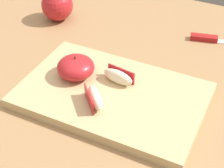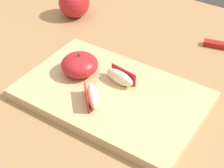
{
  "view_description": "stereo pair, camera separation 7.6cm",
  "coord_description": "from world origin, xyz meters",
  "px_view_note": "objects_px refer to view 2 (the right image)",
  "views": [
    {
      "loc": [
        0.32,
        -0.63,
        1.26
      ],
      "look_at": [
        0.06,
        -0.1,
        0.78
      ],
      "focal_mm": 58.74,
      "sensor_mm": 36.0,
      "label": 1
    },
    {
      "loc": [
        0.39,
        -0.59,
        1.26
      ],
      "look_at": [
        0.06,
        -0.1,
        0.78
      ],
      "focal_mm": 58.74,
      "sensor_mm": 36.0,
      "label": 2
    }
  ],
  "objects_px": {
    "apple_wedge_middle": "(120,77)",
    "paring_knife": "(223,46)",
    "apple_half_skin_up": "(80,65)",
    "cutting_board": "(112,95)",
    "apple_wedge_near_knife": "(92,96)",
    "whole_apple_crimson": "(74,2)"
  },
  "relations": [
    {
      "from": "apple_half_skin_up",
      "to": "cutting_board",
      "type": "bearing_deg",
      "value": -8.75
    },
    {
      "from": "paring_knife",
      "to": "whole_apple_crimson",
      "type": "distance_m",
      "value": 0.43
    },
    {
      "from": "apple_half_skin_up",
      "to": "apple_wedge_middle",
      "type": "xyz_separation_m",
      "value": [
        0.09,
        0.02,
        -0.01
      ]
    },
    {
      "from": "cutting_board",
      "to": "apple_wedge_near_knife",
      "type": "xyz_separation_m",
      "value": [
        -0.01,
        -0.05,
        0.03
      ]
    },
    {
      "from": "apple_wedge_middle",
      "to": "whole_apple_crimson",
      "type": "relative_size",
      "value": 0.75
    },
    {
      "from": "cutting_board",
      "to": "apple_wedge_middle",
      "type": "xyz_separation_m",
      "value": [
        -0.0,
        0.03,
        0.03
      ]
    },
    {
      "from": "cutting_board",
      "to": "paring_knife",
      "type": "relative_size",
      "value": 2.43
    },
    {
      "from": "apple_wedge_near_knife",
      "to": "paring_knife",
      "type": "relative_size",
      "value": 0.42
    },
    {
      "from": "paring_knife",
      "to": "cutting_board",
      "type": "bearing_deg",
      "value": -111.99
    },
    {
      "from": "apple_wedge_near_knife",
      "to": "whole_apple_crimson",
      "type": "height_order",
      "value": "whole_apple_crimson"
    },
    {
      "from": "cutting_board",
      "to": "paring_knife",
      "type": "distance_m",
      "value": 0.35
    },
    {
      "from": "apple_half_skin_up",
      "to": "apple_wedge_near_knife",
      "type": "height_order",
      "value": "apple_half_skin_up"
    },
    {
      "from": "apple_half_skin_up",
      "to": "paring_knife",
      "type": "bearing_deg",
      "value": 53.68
    },
    {
      "from": "cutting_board",
      "to": "paring_knife",
      "type": "xyz_separation_m",
      "value": [
        0.13,
        0.32,
        -0.0
      ]
    },
    {
      "from": "paring_knife",
      "to": "whole_apple_crimson",
      "type": "relative_size",
      "value": 1.65
    },
    {
      "from": "apple_wedge_middle",
      "to": "whole_apple_crimson",
      "type": "bearing_deg",
      "value": 143.69
    },
    {
      "from": "cutting_board",
      "to": "paring_knife",
      "type": "height_order",
      "value": "cutting_board"
    },
    {
      "from": "apple_wedge_middle",
      "to": "apple_half_skin_up",
      "type": "bearing_deg",
      "value": -168.68
    },
    {
      "from": "apple_wedge_middle",
      "to": "paring_knife",
      "type": "xyz_separation_m",
      "value": [
        0.13,
        0.29,
        -0.03
      ]
    },
    {
      "from": "paring_knife",
      "to": "apple_half_skin_up",
      "type": "bearing_deg",
      "value": -126.32
    },
    {
      "from": "apple_wedge_middle",
      "to": "paring_knife",
      "type": "relative_size",
      "value": 0.46
    },
    {
      "from": "whole_apple_crimson",
      "to": "apple_wedge_middle",
      "type": "bearing_deg",
      "value": -36.31
    }
  ]
}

